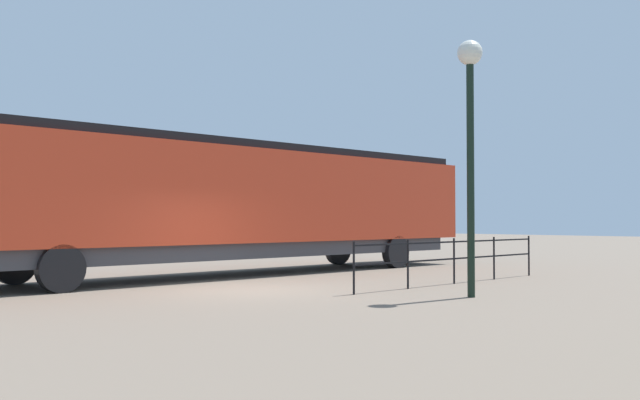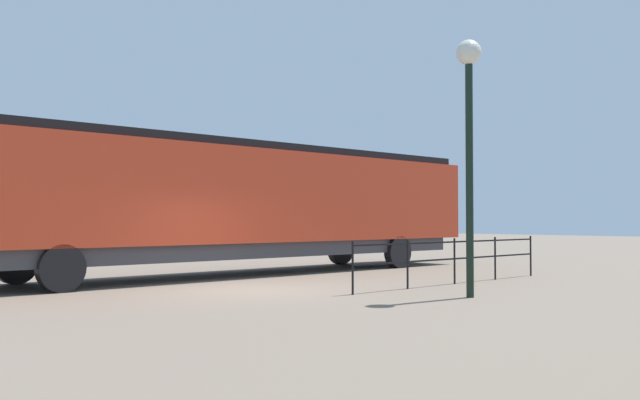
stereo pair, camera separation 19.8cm
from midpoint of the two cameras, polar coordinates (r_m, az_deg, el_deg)
ground_plane at (r=16.69m, az=-5.42°, el=-7.30°), size 120.00×120.00×0.00m
locomotive at (r=21.46m, az=-5.64°, el=-0.07°), size 3.08×18.45×3.94m
lamp_post at (r=15.49m, az=12.40°, el=7.25°), size 0.54×0.54×5.53m
platform_fence at (r=18.46m, az=11.19°, el=-4.36°), size 0.05×7.63×1.18m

